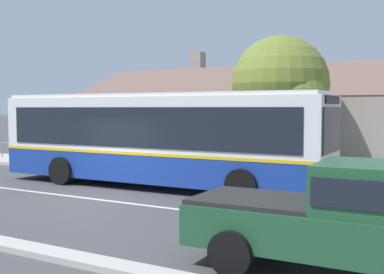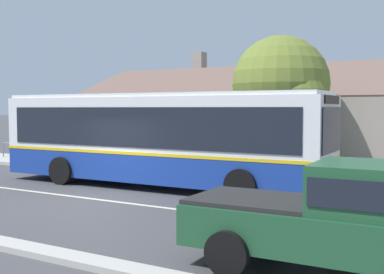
# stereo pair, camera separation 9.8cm
# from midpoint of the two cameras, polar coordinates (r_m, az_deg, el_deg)

# --- Properties ---
(ground_plane) EXTENTS (300.00, 300.00, 0.00)m
(ground_plane) POSITION_cam_midpoint_polar(r_m,az_deg,el_deg) (15.18, -12.04, -7.12)
(ground_plane) COLOR #424244
(sidewalk_far) EXTENTS (60.00, 3.00, 0.15)m
(sidewalk_far) POSITION_cam_midpoint_polar(r_m,az_deg,el_deg) (19.97, -0.39, -4.30)
(sidewalk_far) COLOR #ADAAA3
(sidewalk_far) RESTS_ON ground
(lane_divider_stripe) EXTENTS (60.00, 0.16, 0.01)m
(lane_divider_stripe) POSITION_cam_midpoint_polar(r_m,az_deg,el_deg) (15.18, -12.04, -7.11)
(lane_divider_stripe) COLOR beige
(lane_divider_stripe) RESTS_ON ground
(community_building) EXTENTS (21.86, 9.89, 6.14)m
(community_building) POSITION_cam_midpoint_polar(r_m,az_deg,el_deg) (26.09, 11.15, 1.12)
(community_building) COLOR gray
(community_building) RESTS_ON ground
(transit_bus) EXTENTS (12.17, 2.95, 3.26)m
(transit_bus) POSITION_cam_midpoint_polar(r_m,az_deg,el_deg) (16.88, -3.99, -0.00)
(transit_bus) COLOR navy
(transit_bus) RESTS_ON ground
(pickup_truck_forest) EXTENTS (5.29, 2.28, 1.88)m
(pickup_truck_forest) POSITION_cam_midpoint_polar(r_m,az_deg,el_deg) (8.42, 18.24, -9.10)
(pickup_truck_forest) COLOR #1E4C2D
(pickup_truck_forest) RESTS_ON ground
(bench_by_building) EXTENTS (1.89, 0.51, 0.94)m
(bench_by_building) POSITION_cam_midpoint_polar(r_m,az_deg,el_deg) (24.63, -16.57, -1.79)
(bench_by_building) COLOR brown
(bench_by_building) RESTS_ON sidewalk_far
(bench_down_street) EXTENTS (1.54, 0.51, 0.94)m
(bench_down_street) POSITION_cam_midpoint_polar(r_m,az_deg,el_deg) (21.78, -9.22, -2.41)
(bench_down_street) COLOR brown
(bench_down_street) RESTS_ON sidewalk_far
(street_tree_primary) EXTENTS (3.85, 3.79, 5.59)m
(street_tree_primary) POSITION_cam_midpoint_polar(r_m,az_deg,el_deg) (19.06, 10.94, 5.77)
(street_tree_primary) COLOR #4C3828
(street_tree_primary) RESTS_ON ground
(bike_rack) EXTENTS (1.16, 0.06, 0.78)m
(bike_rack) POSITION_cam_midpoint_polar(r_m,az_deg,el_deg) (27.45, -20.66, -1.13)
(bike_rack) COLOR slate
(bike_rack) RESTS_ON sidewalk_far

